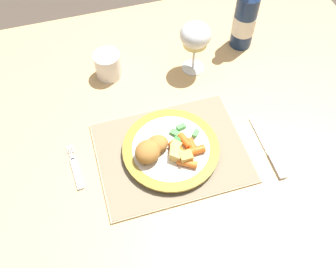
{
  "coord_description": "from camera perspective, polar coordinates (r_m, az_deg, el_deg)",
  "views": [
    {
      "loc": [
        -0.12,
        -0.51,
        1.52
      ],
      "look_at": [
        0.02,
        -0.03,
        0.78
      ],
      "focal_mm": 40.0,
      "sensor_mm": 36.0,
      "label": 1
    }
  ],
  "objects": [
    {
      "name": "placemat",
      "position": [
        0.91,
        0.54,
        -2.8
      ],
      "size": [
        0.36,
        0.27,
        0.01
      ],
      "color": "tan",
      "rests_on": "dining_table"
    },
    {
      "name": "ground_plane",
      "position": [
        1.6,
        -0.93,
        -15.34
      ],
      "size": [
        6.0,
        6.0,
        0.0
      ],
      "primitive_type": "plane",
      "color": "#4C4238"
    },
    {
      "name": "wine_glass",
      "position": [
        1.01,
        4.18,
        14.53
      ],
      "size": [
        0.08,
        0.08,
        0.16
      ],
      "color": "silver",
      "rests_on": "dining_table"
    },
    {
      "name": "fork",
      "position": [
        0.91,
        -13.89,
        -5.35
      ],
      "size": [
        0.02,
        0.13,
        0.01
      ],
      "color": "silver",
      "rests_on": "dining_table"
    },
    {
      "name": "drinking_cup",
      "position": [
        1.05,
        -9.16,
        10.42
      ],
      "size": [
        0.07,
        0.07,
        0.07
      ],
      "color": "white",
      "rests_on": "dining_table"
    },
    {
      "name": "breaded_croquettes",
      "position": [
        0.86,
        -2.61,
        -2.3
      ],
      "size": [
        0.1,
        0.09,
        0.05
      ],
      "color": "#A87033",
      "rests_on": "dinner_plate"
    },
    {
      "name": "table_knife",
      "position": [
        0.94,
        15.26,
        -2.7
      ],
      "size": [
        0.02,
        0.18,
        0.01
      ],
      "color": "silver",
      "rests_on": "dining_table"
    },
    {
      "name": "glazed_carrots",
      "position": [
        0.87,
        2.89,
        -2.38
      ],
      "size": [
        0.08,
        0.1,
        0.02
      ],
      "color": "orange",
      "rests_on": "dinner_plate"
    },
    {
      "name": "bottle",
      "position": [
        1.12,
        11.71,
        17.08
      ],
      "size": [
        0.07,
        0.07,
        0.26
      ],
      "color": "navy",
      "rests_on": "dining_table"
    },
    {
      "name": "dinner_plate",
      "position": [
        0.9,
        0.44,
        -2.34
      ],
      "size": [
        0.23,
        0.23,
        0.02
      ],
      "color": "silver",
      "rests_on": "placemat"
    },
    {
      "name": "dining_table",
      "position": [
        1.0,
        -1.44,
        -2.87
      ],
      "size": [
        1.4,
        1.05,
        0.74
      ],
      "color": "tan",
      "rests_on": "ground"
    },
    {
      "name": "green_beans_pile",
      "position": [
        0.89,
        1.95,
        -0.61
      ],
      "size": [
        0.08,
        0.08,
        0.02
      ],
      "color": "#4CA84C",
      "rests_on": "dinner_plate"
    },
    {
      "name": "roast_potatoes",
      "position": [
        0.86,
        1.87,
        -3.18
      ],
      "size": [
        0.05,
        0.06,
        0.03
      ],
      "color": "gold",
      "rests_on": "dinner_plate"
    }
  ]
}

